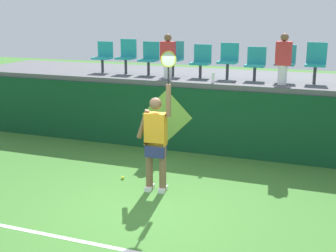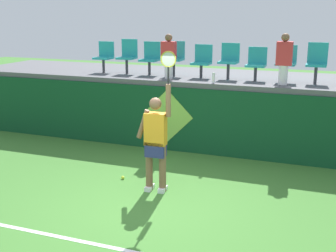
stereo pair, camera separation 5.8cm
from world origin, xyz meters
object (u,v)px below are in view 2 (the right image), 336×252
object	(u,v)px
tennis_player	(156,139)
spectator_1	(169,56)
stadium_chair_1	(128,55)
stadium_chair_6	(256,62)
stadium_chair_7	(286,61)
spectator_0	(284,58)
tennis_ball	(123,178)
stadium_chair_2	(151,57)
stadium_chair_0	(105,55)
stadium_chair_3	(175,56)
stadium_chair_4	(202,60)
stadium_chair_5	(229,59)
water_bottle	(214,78)
stadium_chair_8	(317,61)

from	to	relation	value
tennis_player	spectator_1	size ratio (longest dim) A/B	2.43
stadium_chair_1	stadium_chair_6	size ratio (longest dim) A/B	1.14
stadium_chair_7	spectator_0	distance (m)	0.44
tennis_ball	stadium_chair_6	distance (m)	4.21
stadium_chair_2	stadium_chair_0	bearing A→B (deg)	-179.85
tennis_ball	stadium_chair_3	size ratio (longest dim) A/B	0.08
stadium_chair_1	stadium_chair_3	size ratio (longest dim) A/B	1.02
tennis_player	stadium_chair_2	world-z (taller)	tennis_player
stadium_chair_4	stadium_chair_0	bearing A→B (deg)	-179.93
tennis_ball	stadium_chair_0	distance (m)	4.23
stadium_chair_4	stadium_chair_5	bearing A→B (deg)	-0.14
water_bottle	stadium_chair_6	size ratio (longest dim) A/B	0.32
water_bottle	stadium_chair_5	size ratio (longest dim) A/B	0.29
stadium_chair_5	spectator_0	size ratio (longest dim) A/B	0.76
stadium_chair_4	spectator_1	size ratio (longest dim) A/B	0.75
stadium_chair_3	stadium_chair_1	bearing A→B (deg)	179.84
stadium_chair_4	stadium_chair_5	xyz separation A→B (m)	(0.67, -0.00, 0.05)
stadium_chair_0	stadium_chair_7	distance (m)	4.70
water_bottle	spectator_0	bearing A→B (deg)	13.24
stadium_chair_0	stadium_chair_7	xyz separation A→B (m)	(4.70, -0.00, 0.03)
tennis_player	stadium_chair_1	distance (m)	4.19
stadium_chair_0	stadium_chair_4	xyz separation A→B (m)	(2.70, 0.00, -0.02)
stadium_chair_1	stadium_chair_2	xyz separation A→B (m)	(0.64, -0.00, -0.03)
stadium_chair_2	stadium_chair_7	size ratio (longest dim) A/B	1.00
stadium_chair_6	stadium_chair_8	bearing A→B (deg)	0.25
water_bottle	stadium_chair_6	world-z (taller)	stadium_chair_6
stadium_chair_5	stadium_chair_6	bearing A→B (deg)	-0.13
stadium_chair_5	spectator_1	size ratio (longest dim) A/B	0.80
stadium_chair_2	stadium_chair_7	bearing A→B (deg)	-0.08
tennis_ball	stadium_chair_7	size ratio (longest dim) A/B	0.08
stadium_chair_0	stadium_chair_2	world-z (taller)	stadium_chair_2
stadium_chair_8	stadium_chair_5	bearing A→B (deg)	-179.87
stadium_chair_0	stadium_chair_1	bearing A→B (deg)	0.43
stadium_chair_6	spectator_1	world-z (taller)	spectator_1
stadium_chair_1	stadium_chair_5	bearing A→B (deg)	-0.07
stadium_chair_0	stadium_chair_8	bearing A→B (deg)	0.07
stadium_chair_1	stadium_chair_5	size ratio (longest dim) A/B	1.04
stadium_chair_7	stadium_chair_2	bearing A→B (deg)	179.92
tennis_ball	water_bottle	world-z (taller)	water_bottle
stadium_chair_0	stadium_chair_4	world-z (taller)	stadium_chair_0
stadium_chair_3	stadium_chair_8	bearing A→B (deg)	0.08
stadium_chair_2	spectator_1	size ratio (longest dim) A/B	0.78
stadium_chair_3	tennis_player	bearing A→B (deg)	-75.41
stadium_chair_8	spectator_1	xyz separation A→B (m)	(-3.38, -0.43, 0.04)
stadium_chair_5	tennis_ball	bearing A→B (deg)	-113.63
spectator_0	spectator_1	bearing A→B (deg)	179.94
stadium_chair_7	stadium_chair_8	size ratio (longest dim) A/B	0.92
water_bottle	stadium_chair_3	distance (m)	1.50
stadium_chair_0	stadium_chair_5	xyz separation A→B (m)	(3.37, 0.00, 0.03)
stadium_chair_1	water_bottle	bearing A→B (deg)	-17.29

